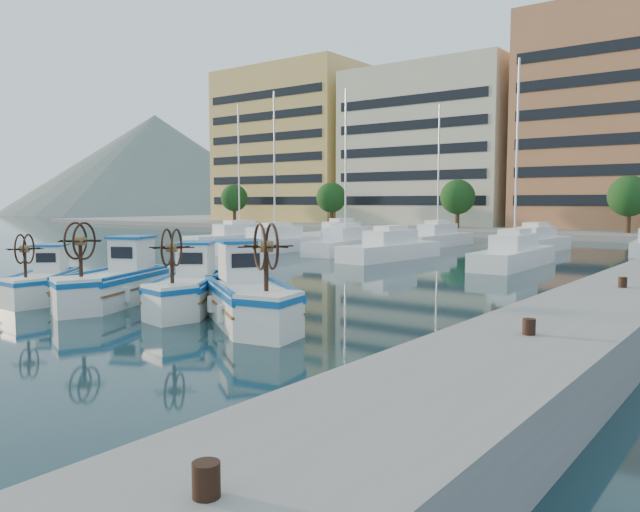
# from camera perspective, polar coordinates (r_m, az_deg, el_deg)

# --- Properties ---
(ground) EXTENTS (300.00, 300.00, 0.00)m
(ground) POSITION_cam_1_polar(r_m,az_deg,el_deg) (21.80, -14.07, -4.82)
(ground) COLOR #17323D
(ground) RESTS_ON ground
(quay) EXTENTS (3.00, 60.00, 1.20)m
(quay) POSITION_cam_1_polar(r_m,az_deg,el_deg) (21.97, 26.88, -3.56)
(quay) COLOR gray
(quay) RESTS_ON ground
(hill_west) EXTENTS (180.00, 180.00, 60.00)m
(hill_west) POSITION_cam_1_polar(r_m,az_deg,el_deg) (199.57, -14.69, 3.79)
(hill_west) COLOR slate
(hill_west) RESTS_ON ground
(yacht_marina) EXTENTS (41.77, 23.30, 11.50)m
(yacht_marina) POSITION_cam_1_polar(r_m,az_deg,el_deg) (45.56, 10.88, 0.96)
(yacht_marina) COLOR white
(yacht_marina) RESTS_ON ground
(fishing_boat_a) EXTENTS (3.87, 4.00, 2.55)m
(fishing_boat_a) POSITION_cam_1_polar(r_m,az_deg,el_deg) (25.62, -23.96, -2.06)
(fishing_boat_a) COLOR white
(fishing_boat_a) RESTS_ON ground
(fishing_boat_b) EXTENTS (3.66, 5.00, 3.01)m
(fishing_boat_b) POSITION_cam_1_polar(r_m,az_deg,el_deg) (23.53, -18.14, -2.16)
(fishing_boat_b) COLOR white
(fishing_boat_b) RESTS_ON ground
(fishing_boat_c) EXTENTS (4.00, 4.63, 2.85)m
(fishing_boat_c) POSITION_cam_1_polar(r_m,az_deg,el_deg) (21.66, -11.92, -2.74)
(fishing_boat_c) COLOR white
(fishing_boat_c) RESTS_ON ground
(fishing_boat_d) EXTENTS (5.06, 4.32, 3.10)m
(fishing_boat_d) POSITION_cam_1_polar(r_m,az_deg,el_deg) (18.96, -6.50, -3.55)
(fishing_boat_d) COLOR white
(fishing_boat_d) RESTS_ON ground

